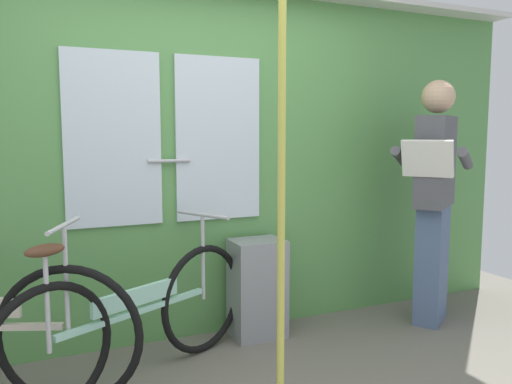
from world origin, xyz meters
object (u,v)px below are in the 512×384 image
at_px(trash_bin_by_wall, 257,288).
at_px(handrail_pole, 281,183).
at_px(passenger_reading_newspaper, 434,196).
at_px(bicycle_near_door, 136,318).

distance_m(trash_bin_by_wall, handrail_pole, 1.40).
height_order(passenger_reading_newspaper, handrail_pole, handrail_pole).
relative_size(bicycle_near_door, handrail_pole, 0.67).
bearing_deg(trash_bin_by_wall, bicycle_near_door, -159.54).
bearing_deg(passenger_reading_newspaper, bicycle_near_door, -33.86).
height_order(bicycle_near_door, passenger_reading_newspaper, passenger_reading_newspaper).
xyz_separation_m(passenger_reading_newspaper, trash_bin_by_wall, (-1.30, 0.27, -0.61)).
distance_m(bicycle_near_door, trash_bin_by_wall, 0.96).
bearing_deg(handrail_pole, trash_bin_by_wall, 71.58).
bearing_deg(trash_bin_by_wall, handrail_pole, -108.42).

